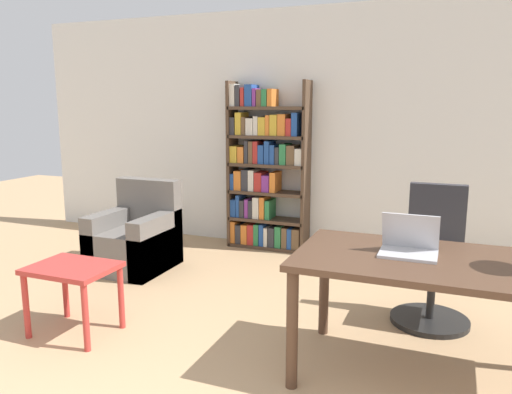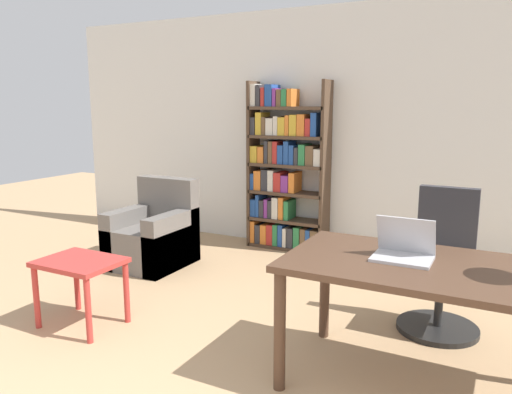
% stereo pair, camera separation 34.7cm
% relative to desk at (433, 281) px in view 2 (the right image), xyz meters
% --- Properties ---
extents(wall_back, '(8.00, 0.06, 2.70)m').
position_rel_desk_xyz_m(wall_back, '(-1.07, 2.50, 0.68)').
color(wall_back, white).
rests_on(wall_back, ground_plane).
extents(desk, '(1.66, 0.89, 0.77)m').
position_rel_desk_xyz_m(desk, '(0.00, 0.00, 0.00)').
color(desk, '#4C3323').
rests_on(desk, ground_plane).
extents(laptop, '(0.33, 0.25, 0.25)m').
position_rel_desk_xyz_m(laptop, '(-0.18, 0.04, 0.15)').
color(laptop, '#B2B2B7').
rests_on(laptop, desk).
extents(office_chair, '(0.59, 0.59, 1.05)m').
position_rel_desk_xyz_m(office_chair, '(-0.05, 0.92, -0.23)').
color(office_chair, black).
rests_on(office_chair, ground_plane).
extents(side_table_blue, '(0.60, 0.46, 0.51)m').
position_rel_desk_xyz_m(side_table_blue, '(-2.46, -0.28, -0.25)').
color(side_table_blue, '#B2332D').
rests_on(side_table_blue, ground_plane).
extents(armchair, '(0.70, 0.76, 0.88)m').
position_rel_desk_xyz_m(armchair, '(-2.92, 1.13, -0.38)').
color(armchair, '#66605B').
rests_on(armchair, ground_plane).
extents(bookshelf, '(0.93, 0.28, 1.91)m').
position_rel_desk_xyz_m(bookshelf, '(-1.97, 2.31, 0.22)').
color(bookshelf, '#4C3828').
rests_on(bookshelf, ground_plane).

